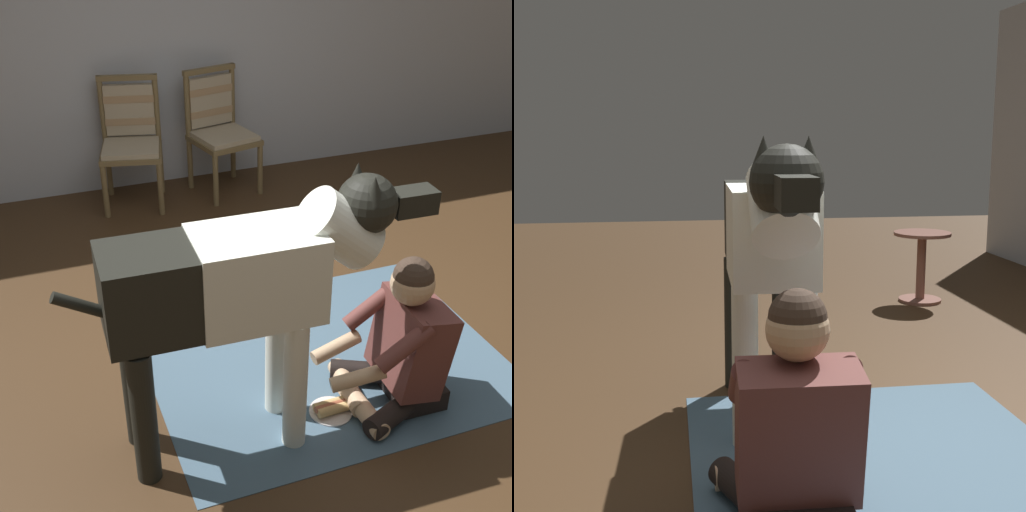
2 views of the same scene
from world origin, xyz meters
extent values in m
plane|color=#422C19|center=(0.00, 0.00, 0.00)|extent=(15.89, 15.89, 0.00)
cube|color=#476175|center=(0.23, -0.02, 0.00)|extent=(1.89, 1.51, 0.01)
cylinder|color=black|center=(0.35, -0.59, 0.07)|extent=(0.41, 0.26, 0.11)
cylinder|color=#D3AB82|center=(0.20, -0.51, 0.06)|extent=(0.11, 0.36, 0.09)
cylinder|color=black|center=(0.36, -0.28, 0.07)|extent=(0.41, 0.28, 0.11)
cylinder|color=#D3AB82|center=(0.21, -0.34, 0.06)|extent=(0.13, 0.37, 0.09)
cube|color=brown|center=(0.48, -0.44, 0.35)|extent=(0.30, 0.41, 0.48)
cylinder|color=brown|center=(0.34, -0.61, 0.47)|extent=(0.29, 0.09, 0.24)
cylinder|color=#D3AB82|center=(0.14, -0.55, 0.30)|extent=(0.28, 0.12, 0.12)
cylinder|color=brown|center=(0.35, -0.26, 0.47)|extent=(0.29, 0.09, 0.24)
cylinder|color=#D3AB82|center=(0.15, -0.30, 0.30)|extent=(0.28, 0.10, 0.12)
sphere|color=#D3AB82|center=(0.45, -0.44, 0.68)|extent=(0.21, 0.21, 0.21)
sphere|color=#3D2E23|center=(0.45, -0.44, 0.72)|extent=(0.19, 0.19, 0.19)
cylinder|color=white|center=(-0.17, -0.29, 0.34)|extent=(0.11, 0.11, 0.68)
cylinder|color=white|center=(-0.17, -0.54, 0.34)|extent=(0.11, 0.11, 0.68)
cylinder|color=black|center=(-0.85, -0.27, 0.34)|extent=(0.11, 0.11, 0.68)
cylinder|color=black|center=(-0.86, -0.52, 0.34)|extent=(0.11, 0.11, 0.68)
cube|color=white|center=(-0.31, -0.41, 0.88)|extent=(0.55, 0.37, 0.40)
cube|color=black|center=(-0.73, -0.40, 0.88)|extent=(0.48, 0.35, 0.38)
cylinder|color=white|center=(0.06, -0.42, 1.04)|extent=(0.40, 0.26, 0.39)
sphere|color=black|center=(0.18, -0.43, 1.14)|extent=(0.26, 0.26, 0.26)
cube|color=black|center=(0.40, -0.44, 1.12)|extent=(0.20, 0.13, 0.11)
cone|color=black|center=(0.17, -0.35, 1.23)|extent=(0.10, 0.10, 0.12)
cone|color=black|center=(0.16, -0.51, 1.23)|extent=(0.10, 0.10, 0.12)
cylinder|color=black|center=(-0.98, -0.39, 0.84)|extent=(0.35, 0.06, 0.23)
cylinder|color=silver|center=(0.08, -0.43, 0.01)|extent=(0.22, 0.22, 0.01)
cylinder|color=tan|center=(0.08, -0.45, 0.04)|extent=(0.16, 0.05, 0.05)
cylinder|color=tan|center=(0.08, -0.40, 0.04)|extent=(0.16, 0.05, 0.05)
cylinder|color=#A25235|center=(0.08, -0.43, 0.04)|extent=(0.17, 0.04, 0.04)
cylinder|color=brown|center=(-2.48, 1.11, 0.26)|extent=(0.07, 0.07, 0.53)
cylinder|color=brown|center=(-2.48, 1.11, 0.01)|extent=(0.33, 0.33, 0.02)
cylinder|color=brown|center=(-2.48, 1.11, 0.54)|extent=(0.44, 0.44, 0.02)
camera|label=1|loc=(-1.20, -2.78, 2.41)|focal=49.16mm
camera|label=2|loc=(2.50, -0.83, 1.29)|focal=47.49mm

